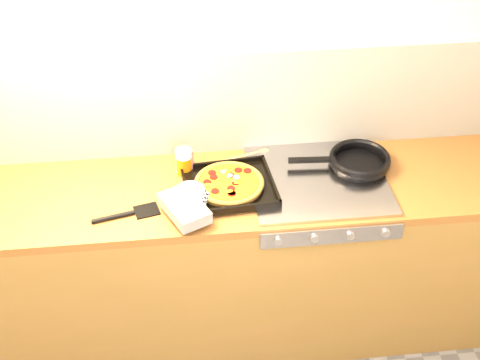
{
  "coord_description": "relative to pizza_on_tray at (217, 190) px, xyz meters",
  "views": [
    {
      "loc": [
        -0.15,
        -1.19,
        2.71
      ],
      "look_at": [
        0.1,
        1.08,
        0.95
      ],
      "focal_mm": 50.0,
      "sensor_mm": 36.0,
      "label": 1
    }
  ],
  "objects": [
    {
      "name": "juice_glass",
      "position": [
        -0.13,
        0.19,
        0.02
      ],
      "size": [
        0.08,
        0.08,
        0.12
      ],
      "color": "#C3690B",
      "rests_on": "counter_run"
    },
    {
      "name": "counter_run",
      "position": [
        0.01,
        0.07,
        -0.49
      ],
      "size": [
        3.2,
        0.62,
        0.9
      ],
      "color": "brown",
      "rests_on": "ground"
    },
    {
      "name": "wooden_spoon",
      "position": [
        0.16,
        0.28,
        -0.03
      ],
      "size": [
        0.29,
        0.11,
        0.02
      ],
      "color": "#AB8148",
      "rests_on": "counter_run"
    },
    {
      "name": "tomato_can",
      "position": [
        -0.13,
        0.2,
        0.02
      ],
      "size": [
        0.1,
        0.1,
        0.12
      ],
      "color": "maroon",
      "rests_on": "counter_run"
    },
    {
      "name": "frying_pan",
      "position": [
        0.65,
        0.14,
        -0.0
      ],
      "size": [
        0.47,
        0.3,
        0.05
      ],
      "color": "black",
      "rests_on": "stovetop"
    },
    {
      "name": "stovetop",
      "position": [
        0.46,
        0.07,
        -0.04
      ],
      "size": [
        0.6,
        0.56,
        0.02
      ],
      "primitive_type": "cube",
      "color": "#A2A2A7",
      "rests_on": "counter_run"
    },
    {
      "name": "black_spatula",
      "position": [
        -0.38,
        -0.08,
        -0.03
      ],
      "size": [
        0.29,
        0.12,
        0.02
      ],
      "color": "black",
      "rests_on": "counter_run"
    },
    {
      "name": "pizza_on_tray",
      "position": [
        0.0,
        0.0,
        0.0
      ],
      "size": [
        0.52,
        0.48,
        0.07
      ],
      "color": "black",
      "rests_on": "stovetop"
    },
    {
      "name": "room_shell",
      "position": [
        0.01,
        0.35,
        0.21
      ],
      "size": [
        3.2,
        3.2,
        3.2
      ],
      "color": "white",
      "rests_on": "ground"
    }
  ]
}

